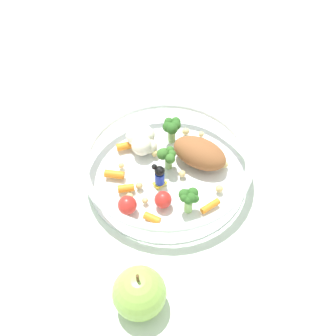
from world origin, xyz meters
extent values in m
plane|color=silver|center=(0.00, 0.00, 0.00)|extent=(2.40, 2.40, 0.00)
cylinder|color=white|center=(-0.02, 0.00, 0.00)|extent=(0.24, 0.24, 0.01)
torus|color=white|center=(-0.02, 0.00, 0.04)|extent=(0.25, 0.25, 0.01)
ellipsoid|color=brown|center=(-0.07, 0.00, 0.03)|extent=(0.09, 0.10, 0.04)
cylinder|color=#7FAD5B|center=(-0.03, -0.01, 0.02)|extent=(0.01, 0.01, 0.02)
sphere|color=#386B28|center=(-0.02, -0.01, 0.04)|extent=(0.02, 0.02, 0.02)
sphere|color=#386B28|center=(-0.02, 0.00, 0.04)|extent=(0.02, 0.02, 0.02)
sphere|color=#386B28|center=(-0.03, -0.01, 0.04)|extent=(0.01, 0.01, 0.01)
sphere|color=#386B28|center=(-0.03, -0.02, 0.04)|extent=(0.01, 0.01, 0.01)
sphere|color=#386B28|center=(-0.02, -0.02, 0.04)|extent=(0.01, 0.01, 0.01)
cylinder|color=#8EB766|center=(-0.05, -0.06, 0.02)|extent=(0.01, 0.01, 0.02)
sphere|color=#2D6023|center=(-0.05, -0.06, 0.04)|extent=(0.02, 0.02, 0.02)
sphere|color=#2D6023|center=(-0.05, -0.05, 0.04)|extent=(0.02, 0.02, 0.02)
sphere|color=#2D6023|center=(-0.06, -0.06, 0.04)|extent=(0.02, 0.02, 0.02)
sphere|color=#2D6023|center=(-0.06, -0.07, 0.04)|extent=(0.02, 0.02, 0.02)
sphere|color=#2D6023|center=(-0.05, -0.07, 0.04)|extent=(0.01, 0.01, 0.01)
cylinder|color=#7FAD5B|center=(-0.02, 0.07, 0.02)|extent=(0.01, 0.01, 0.02)
sphere|color=#2D6023|center=(-0.01, 0.07, 0.04)|extent=(0.01, 0.01, 0.01)
sphere|color=#2D6023|center=(-0.01, 0.08, 0.04)|extent=(0.01, 0.01, 0.01)
sphere|color=#2D6023|center=(-0.02, 0.08, 0.04)|extent=(0.01, 0.01, 0.01)
sphere|color=#2D6023|center=(-0.02, 0.08, 0.04)|extent=(0.01, 0.01, 0.01)
sphere|color=#2D6023|center=(-0.02, 0.07, 0.04)|extent=(0.02, 0.02, 0.02)
sphere|color=#2D6023|center=(-0.02, 0.07, 0.04)|extent=(0.01, 0.01, 0.01)
sphere|color=#2D6023|center=(-0.01, 0.07, 0.04)|extent=(0.02, 0.02, 0.02)
sphere|color=silver|center=(0.00, -0.07, 0.03)|extent=(0.02, 0.02, 0.02)
sphere|color=silver|center=(0.00, -0.05, 0.03)|extent=(0.03, 0.03, 0.03)
sphere|color=silver|center=(-0.01, -0.05, 0.02)|extent=(0.02, 0.02, 0.02)
sphere|color=silver|center=(-0.01, -0.06, 0.02)|extent=(0.03, 0.03, 0.03)
sphere|color=silver|center=(-0.02, -0.07, 0.03)|extent=(0.02, 0.02, 0.02)
sphere|color=silver|center=(-0.01, -0.08, 0.03)|extent=(0.03, 0.03, 0.03)
sphere|color=silver|center=(0.00, -0.08, 0.03)|extent=(0.03, 0.03, 0.03)
cube|color=yellow|center=(0.00, 0.01, 0.01)|extent=(0.02, 0.02, 0.00)
cylinder|color=#1933B2|center=(0.00, 0.01, 0.02)|extent=(0.02, 0.02, 0.02)
sphere|color=black|center=(0.00, 0.01, 0.04)|extent=(0.01, 0.01, 0.01)
sphere|color=black|center=(0.01, 0.01, 0.04)|extent=(0.01, 0.01, 0.01)
sphere|color=black|center=(0.00, 0.02, 0.04)|extent=(0.01, 0.01, 0.01)
cylinder|color=orange|center=(0.06, -0.03, 0.01)|extent=(0.03, 0.03, 0.01)
cylinder|color=orange|center=(0.04, 0.07, 0.01)|extent=(0.02, 0.03, 0.01)
cylinder|color=orange|center=(-0.05, 0.08, 0.01)|extent=(0.03, 0.02, 0.01)
cylinder|color=orange|center=(0.02, -0.07, 0.01)|extent=(0.03, 0.02, 0.01)
cylinder|color=orange|center=(0.05, 0.01, 0.01)|extent=(0.03, 0.02, 0.01)
sphere|color=red|center=(0.01, 0.05, 0.02)|extent=(0.02, 0.02, 0.02)
sphere|color=red|center=(0.06, 0.04, 0.02)|extent=(0.03, 0.03, 0.03)
sphere|color=#D1B775|center=(-0.10, 0.03, 0.01)|extent=(0.01, 0.01, 0.01)
sphere|color=#D1B775|center=(0.03, 0.04, 0.01)|extent=(0.01, 0.01, 0.01)
sphere|color=tan|center=(0.03, 0.01, 0.01)|extent=(0.01, 0.01, 0.01)
sphere|color=#D1B775|center=(-0.10, -0.05, 0.01)|extent=(0.01, 0.01, 0.01)
sphere|color=tan|center=(-0.07, 0.06, 0.01)|extent=(0.01, 0.01, 0.01)
sphere|color=#D1B775|center=(0.05, 0.02, 0.01)|extent=(0.01, 0.01, 0.01)
sphere|color=#D1B775|center=(-0.08, -0.06, 0.01)|extent=(0.01, 0.01, 0.01)
sphere|color=tan|center=(-0.02, -0.04, 0.01)|extent=(0.01, 0.01, 0.01)
sphere|color=#D1B775|center=(-0.04, 0.01, 0.01)|extent=(0.01, 0.01, 0.01)
sphere|color=#D1B775|center=(0.04, -0.04, 0.01)|extent=(0.01, 0.01, 0.01)
sphere|color=#D1B775|center=(-0.05, -0.04, 0.01)|extent=(0.01, 0.01, 0.01)
sphere|color=#8CB74C|center=(0.10, 0.17, 0.03)|extent=(0.06, 0.06, 0.06)
cylinder|color=brown|center=(0.10, 0.17, 0.07)|extent=(0.00, 0.00, 0.01)
camera|label=1|loc=(0.16, 0.39, 0.51)|focal=46.53mm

